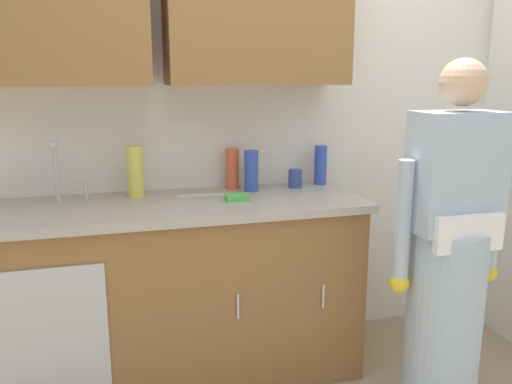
# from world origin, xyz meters

# --- Properties ---
(kitchen_wall_with_uppers) EXTENTS (4.80, 0.44, 2.70)m
(kitchen_wall_with_uppers) POSITION_xyz_m (-0.14, 0.99, 1.48)
(kitchen_wall_with_uppers) COLOR silver
(kitchen_wall_with_uppers) RESTS_ON ground
(counter_cabinet) EXTENTS (1.90, 0.62, 0.90)m
(counter_cabinet) POSITION_xyz_m (-0.55, 0.70, 0.45)
(counter_cabinet) COLOR brown
(counter_cabinet) RESTS_ON ground
(countertop) EXTENTS (1.96, 0.66, 0.04)m
(countertop) POSITION_xyz_m (-0.55, 0.70, 0.92)
(countertop) COLOR #A8A093
(countertop) RESTS_ON counter_cabinet
(sink) EXTENTS (0.50, 0.36, 0.35)m
(sink) POSITION_xyz_m (-1.02, 0.71, 0.93)
(sink) COLOR #B7BABF
(sink) RESTS_ON counter_cabinet
(person_at_sink) EXTENTS (0.55, 0.34, 1.62)m
(person_at_sink) POSITION_xyz_m (0.64, 0.10, 0.69)
(person_at_sink) COLOR white
(person_at_sink) RESTS_ON ground
(bottle_water_short) EXTENTS (0.08, 0.08, 0.22)m
(bottle_water_short) POSITION_xyz_m (-0.08, 0.84, 1.05)
(bottle_water_short) COLOR #334CB2
(bottle_water_short) RESTS_ON countertop
(bottle_water_tall) EXTENTS (0.07, 0.07, 0.22)m
(bottle_water_tall) POSITION_xyz_m (-0.16, 0.93, 1.05)
(bottle_water_tall) COLOR #E05933
(bottle_water_tall) RESTS_ON countertop
(bottle_soap) EXTENTS (0.08, 0.08, 0.26)m
(bottle_soap) POSITION_xyz_m (-0.68, 0.86, 1.07)
(bottle_soap) COLOR #D8D14C
(bottle_soap) RESTS_ON countertop
(bottle_dish_liquid) EXTENTS (0.07, 0.07, 0.22)m
(bottle_dish_liquid) POSITION_xyz_m (0.34, 0.91, 1.05)
(bottle_dish_liquid) COLOR #334CB2
(bottle_dish_liquid) RESTS_ON countertop
(cup_by_sink) EXTENTS (0.08, 0.08, 0.10)m
(cup_by_sink) POSITION_xyz_m (0.18, 0.87, 0.99)
(cup_by_sink) COLOR #33478C
(cup_by_sink) RESTS_ON countertop
(knife_on_counter) EXTENTS (0.24, 0.04, 0.01)m
(knife_on_counter) POSITION_xyz_m (-0.36, 0.81, 0.94)
(knife_on_counter) COLOR silver
(knife_on_counter) RESTS_ON countertop
(sponge) EXTENTS (0.11, 0.07, 0.03)m
(sponge) POSITION_xyz_m (-0.21, 0.65, 0.96)
(sponge) COLOR #4CBF4C
(sponge) RESTS_ON countertop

